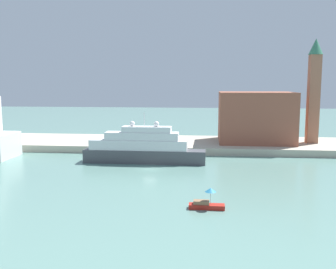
# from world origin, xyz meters

# --- Properties ---
(ground) EXTENTS (400.00, 400.00, 0.00)m
(ground) POSITION_xyz_m (0.00, 0.00, 0.00)
(ground) COLOR slate
(quay_dock) EXTENTS (110.00, 22.73, 1.79)m
(quay_dock) POSITION_xyz_m (0.00, 27.36, 0.89)
(quay_dock) COLOR #B7AD99
(quay_dock) RESTS_ON ground
(large_yacht) EXTENTS (26.87, 4.12, 11.13)m
(large_yacht) POSITION_xyz_m (-2.53, 6.42, 3.27)
(large_yacht) COLOR #4C4C51
(large_yacht) RESTS_ON ground
(small_motorboat) EXTENTS (5.00, 1.56, 3.01)m
(small_motorboat) POSITION_xyz_m (11.68, -23.56, 0.88)
(small_motorboat) COLOR #B22319
(small_motorboat) RESTS_ON ground
(harbor_building) EXTENTS (19.40, 15.62, 13.38)m
(harbor_building) POSITION_xyz_m (24.43, 28.19, 8.48)
(harbor_building) COLOR #93513D
(harbor_building) RESTS_ON quay_dock
(bell_tower) EXTENTS (3.63, 3.63, 27.07)m
(bell_tower) POSITION_xyz_m (39.08, 27.80, 16.41)
(bell_tower) COLOR #9E664C
(bell_tower) RESTS_ON quay_dock
(parked_car) EXTENTS (4.37, 1.87, 1.29)m
(parked_car) POSITION_xyz_m (-10.36, 20.40, 2.34)
(parked_car) COLOR black
(parked_car) RESTS_ON quay_dock
(person_figure) EXTENTS (0.36, 0.36, 1.80)m
(person_figure) POSITION_xyz_m (-6.90, 22.97, 2.63)
(person_figure) COLOR #334C8C
(person_figure) RESTS_ON quay_dock
(mooring_bollard) EXTENTS (0.39, 0.39, 0.68)m
(mooring_bollard) POSITION_xyz_m (2.65, 17.14, 2.13)
(mooring_bollard) COLOR black
(mooring_bollard) RESTS_ON quay_dock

